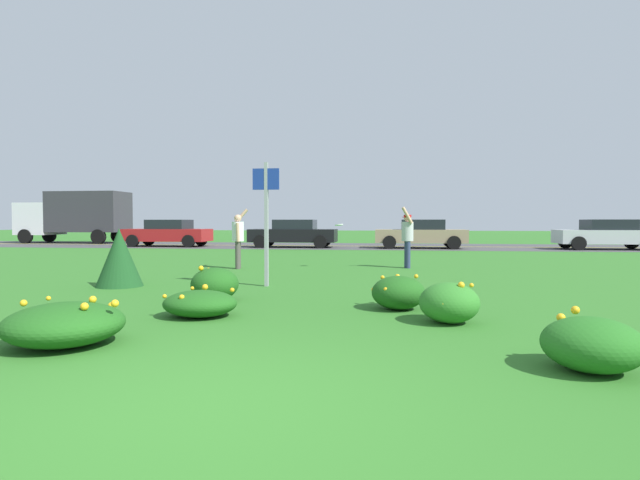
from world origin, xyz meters
name	(u,v)px	position (x,y,z in m)	size (l,w,h in m)	color
ground_plane	(345,265)	(0.00, 12.13, 0.00)	(120.00, 120.00, 0.00)	#2D6B23
highway_strip	(365,246)	(0.00, 24.27, 0.00)	(120.00, 7.51, 0.01)	#424244
highway_center_stripe	(365,246)	(0.00, 24.27, 0.01)	(120.00, 0.16, 0.00)	yellow
daylily_clump_front_center	(449,303)	(2.15, 3.50, 0.27)	(0.80, 0.83, 0.57)	#2D7526
daylily_clump_mid_center	(200,303)	(-1.32, 3.47, 0.19)	(1.05, 0.94, 0.42)	#1E5619
daylily_clump_front_left	(65,324)	(-2.17, 1.67, 0.23)	(1.27, 1.26, 0.52)	#1E5619
daylily_clump_front_right	(215,284)	(-1.60, 4.88, 0.29)	(0.80, 0.88, 0.61)	#1E5619
daylily_clump_near_camera	(592,344)	(3.17, 1.44, 0.25)	(0.88, 0.87, 0.55)	#23661E
daylily_clump_mid_left	(398,293)	(1.49, 4.46, 0.26)	(0.83, 0.85, 0.54)	#1E5619
sign_post_near_path	(266,211)	(-1.20, 6.89, 1.57)	(0.56, 0.10, 2.59)	#93969B
evergreen_shrub_side	(119,257)	(-4.23, 6.44, 0.61)	(0.95, 0.95, 1.22)	#19471E
person_thrower_white_shirt	(238,236)	(-2.95, 10.61, 0.93)	(0.43, 0.53, 1.73)	silver
person_catcher_red_cap_gray_shirt	(407,235)	(1.87, 11.49, 0.95)	(0.36, 0.52, 1.78)	#B2B2B7
frisbee_white	(339,225)	(-0.10, 11.21, 1.26)	(0.25, 0.25, 0.07)	white
car_silver_leftmost	(606,234)	(11.71, 22.58, 0.74)	(4.50, 2.00, 1.45)	#B7BABF
car_tan_center_left	(421,234)	(2.92, 22.58, 0.74)	(4.50, 2.00, 1.45)	#937F60
car_black_center_right	(294,233)	(-3.63, 22.58, 0.74)	(4.50, 2.00, 1.45)	black
car_red_rightmost	(168,233)	(-10.56, 22.58, 0.74)	(4.50, 2.00, 1.45)	maroon
box_truck_white	(76,214)	(-18.22, 25.96, 1.80)	(6.70, 2.46, 3.20)	silver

